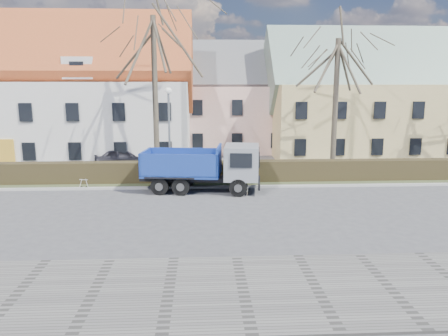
{
  "coord_description": "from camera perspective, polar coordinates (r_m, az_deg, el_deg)",
  "views": [
    {
      "loc": [
        1.04,
        -20.62,
        6.19
      ],
      "look_at": [
        2.22,
        2.61,
        1.6
      ],
      "focal_mm": 35.0,
      "sensor_mm": 36.0,
      "label": 1
    }
  ],
  "objects": [
    {
      "name": "sidewalk_near",
      "position": [
        13.63,
        -7.23,
        -15.75
      ],
      "size": [
        80.0,
        5.0,
        0.08
      ],
      "primitive_type": "cube",
      "color": "slate",
      "rests_on": "ground"
    },
    {
      "name": "cart_frame",
      "position": [
        27.03,
        -18.23,
        -1.93
      ],
      "size": [
        0.79,
        0.55,
        0.66
      ],
      "primitive_type": null,
      "rotation": [
        0.0,
        0.0,
        -0.21
      ],
      "color": "silver",
      "rests_on": "ground"
    },
    {
      "name": "grass_strip",
      "position": [
        27.53,
        -4.99,
        -1.77
      ],
      "size": [
        80.0,
        3.0,
        0.1
      ],
      "primitive_type": "cube",
      "color": "#3C4627",
      "rests_on": "ground"
    },
    {
      "name": "parked_car_a",
      "position": [
        33.04,
        -12.89,
        1.36
      ],
      "size": [
        4.36,
        1.98,
        1.45
      ],
      "primitive_type": "imported",
      "rotation": [
        0.0,
        0.0,
        1.63
      ],
      "color": "#28272F",
      "rests_on": "ground"
    },
    {
      "name": "building_white",
      "position": [
        39.24,
        -24.12,
        8.1
      ],
      "size": [
        26.8,
        10.8,
        9.5
      ],
      "primitive_type": null,
      "color": "silver",
      "rests_on": "ground"
    },
    {
      "name": "building_yellow",
      "position": [
        40.53,
        18.95,
        7.82
      ],
      "size": [
        18.8,
        10.8,
        8.5
      ],
      "primitive_type": null,
      "color": "tan",
      "rests_on": "ground"
    },
    {
      "name": "dump_truck",
      "position": [
        25.01,
        -3.5,
        0.08
      ],
      "size": [
        7.23,
        3.43,
        2.79
      ],
      "primitive_type": null,
      "rotation": [
        0.0,
        0.0,
        -0.12
      ],
      "color": "navy",
      "rests_on": "ground"
    },
    {
      "name": "ground",
      "position": [
        21.55,
        -5.57,
        -5.58
      ],
      "size": [
        120.0,
        120.0,
        0.0
      ],
      "primitive_type": "plane",
      "color": "#464648"
    },
    {
      "name": "streetlight",
      "position": [
        27.88,
        -7.15,
        4.46
      ],
      "size": [
        0.46,
        0.46,
        5.95
      ],
      "primitive_type": null,
      "color": "gray",
      "rests_on": "ground"
    },
    {
      "name": "curb_far",
      "position": [
        25.97,
        -5.12,
        -2.53
      ],
      "size": [
        80.0,
        0.3,
        0.12
      ],
      "primitive_type": "cube",
      "color": "#A3A19B",
      "rests_on": "ground"
    },
    {
      "name": "hedge",
      "position": [
        27.21,
        -5.03,
        -0.63
      ],
      "size": [
        60.0,
        0.9,
        1.3
      ],
      "primitive_type": "cube",
      "color": "#2C2516",
      "rests_on": "ground"
    },
    {
      "name": "tree_1",
      "position": [
        29.28,
        -9.04,
        11.29
      ],
      "size": [
        9.2,
        9.2,
        12.65
      ],
      "primitive_type": null,
      "color": "#483F31",
      "rests_on": "ground"
    },
    {
      "name": "tree_2",
      "position": [
        30.47,
        14.4,
        9.52
      ],
      "size": [
        8.0,
        8.0,
        11.0
      ],
      "primitive_type": null,
      "color": "#483F31",
      "rests_on": "ground"
    },
    {
      "name": "building_pink",
      "position": [
        40.78,
        1.28,
        8.08
      ],
      "size": [
        10.8,
        8.8,
        8.0
      ],
      "primitive_type": null,
      "color": "#DBA99B",
      "rests_on": "ground"
    }
  ]
}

